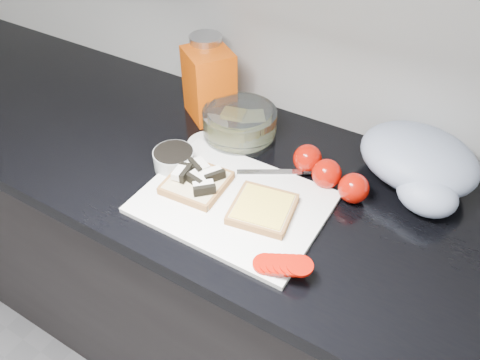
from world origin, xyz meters
name	(u,v)px	position (x,y,z in m)	size (l,w,h in m)	color
base_cabinet	(249,293)	(0.00, 1.20, 0.43)	(3.50, 0.60, 0.86)	black
countertop	(252,183)	(0.00, 1.20, 0.88)	(3.50, 0.64, 0.04)	black
cutting_board	(233,202)	(0.01, 1.10, 0.91)	(0.40, 0.30, 0.01)	white
bread_left	(197,181)	(-0.09, 1.10, 0.93)	(0.14, 0.14, 0.04)	#CBBD8F
bread_right	(263,209)	(0.08, 1.10, 0.92)	(0.15, 0.15, 0.02)	#CBBD8F
tomato_slices	(282,265)	(0.19, 0.99, 0.92)	(0.13, 0.08, 0.03)	#9E0D03
knife	(298,171)	(0.09, 1.26, 0.92)	(0.20, 0.13, 0.01)	#B4B4B9
seed_tub	(174,159)	(-0.18, 1.13, 0.93)	(0.10, 0.10, 0.05)	#ACB1B1
tub_lid	(208,144)	(-0.16, 1.25, 0.90)	(0.11, 0.11, 0.01)	silver
glass_bowl	(240,125)	(-0.11, 1.32, 0.94)	(0.19, 0.19, 0.08)	silver
bread_bag	(209,84)	(-0.24, 1.37, 1.00)	(0.12, 0.11, 0.19)	#CA3F03
steel_canister	(207,72)	(-0.27, 1.41, 1.00)	(0.09, 0.09, 0.21)	#ADADB2
grocery_bag	(419,163)	(0.33, 1.38, 0.96)	(0.32, 0.30, 0.12)	#98A2BB
whole_tomatoes	(329,173)	(0.16, 1.27, 0.93)	(0.20, 0.11, 0.07)	#9E0D03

